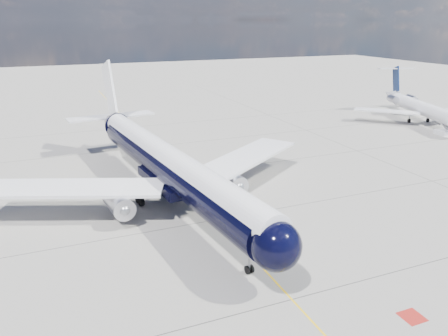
{
  "coord_description": "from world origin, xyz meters",
  "views": [
    {
      "loc": [
        -15.34,
        -28.7,
        19.88
      ],
      "look_at": [
        2.54,
        14.4,
        4.0
      ],
      "focal_mm": 35.0,
      "sensor_mm": 36.0,
      "label": 1
    }
  ],
  "objects": [
    {
      "name": "ground",
      "position": [
        0.0,
        30.0,
        0.0
      ],
      "size": [
        320.0,
        320.0,
        0.0
      ],
      "primitive_type": "plane",
      "color": "gray",
      "rests_on": "ground"
    },
    {
      "name": "taxiway_centerline",
      "position": [
        0.0,
        25.0,
        0.0
      ],
      "size": [
        0.16,
        160.0,
        0.01
      ],
      "primitive_type": "cube",
      "color": "yellow",
      "rests_on": "ground"
    },
    {
      "name": "red_marking",
      "position": [
        6.8,
        -10.0,
        0.0
      ],
      "size": [
        1.6,
        1.6,
        0.01
      ],
      "primitive_type": "cube",
      "color": "maroon",
      "rests_on": "ground"
    },
    {
      "name": "main_airliner",
      "position": [
        -3.45,
        17.44,
        4.44
      ],
      "size": [
        40.49,
        49.57,
        14.32
      ],
      "rotation": [
        0.0,
        0.0,
        0.11
      ],
      "color": "black",
      "rests_on": "ground"
    },
    {
      "name": "regional_jet",
      "position": [
        55.07,
        37.68,
        3.23
      ],
      "size": [
        25.09,
        29.5,
        10.23
      ],
      "rotation": [
        0.0,
        0.0,
        -0.31
      ],
      "color": "white",
      "rests_on": "ground"
    },
    {
      "name": "boarding_stair",
      "position": [
        51.29,
        27.4,
        0.55
      ],
      "size": [
        2.39,
        2.87,
        2.97
      ],
      "rotation": [
        0.0,
        0.0,
        -0.09
      ],
      "color": "white",
      "rests_on": "ground"
    }
  ]
}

